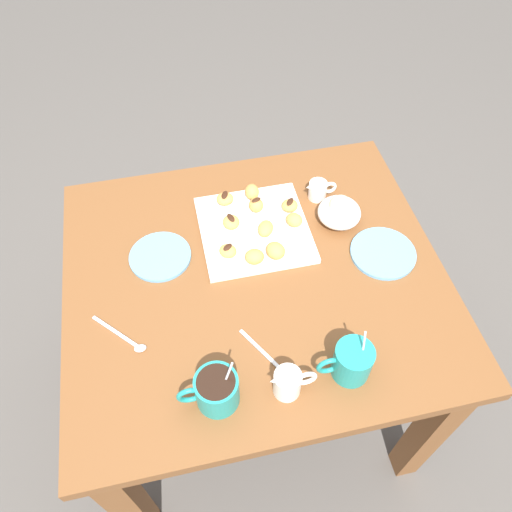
{
  "coord_description": "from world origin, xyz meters",
  "views": [
    {
      "loc": [
        0.16,
        0.73,
        1.76
      ],
      "look_at": [
        -0.01,
        -0.04,
        0.74
      ],
      "focal_mm": 34.98,
      "sensor_mm": 36.0,
      "label": 1
    }
  ],
  "objects_px": {
    "ice_cream_bowl": "(339,211)",
    "saucer_sky_right": "(383,253)",
    "beignet_1": "(294,220)",
    "beignet_4": "(290,206)",
    "coffee_mug_teal_right": "(216,390)",
    "beignet_6": "(231,222)",
    "beignet_9": "(276,251)",
    "beignet_7": "(252,192)",
    "cream_pitcher_white": "(289,382)",
    "beignet_5": "(266,229)",
    "beignet_2": "(225,199)",
    "beignet_0": "(256,205)",
    "coffee_mug_teal_left": "(352,361)",
    "beignet_8": "(228,251)",
    "dining_table": "(255,301)",
    "chocolate_sauce_pitcher": "(318,189)",
    "saucer_sky_left": "(160,256)",
    "pastry_plate_square": "(254,229)",
    "beignet_3": "(254,257)"
  },
  "relations": [
    {
      "from": "coffee_mug_teal_right",
      "to": "beignet_5",
      "type": "relative_size",
      "value": 2.46
    },
    {
      "from": "dining_table",
      "to": "chocolate_sauce_pitcher",
      "type": "relative_size",
      "value": 10.52
    },
    {
      "from": "beignet_5",
      "to": "beignet_8",
      "type": "height_order",
      "value": "beignet_5"
    },
    {
      "from": "coffee_mug_teal_right",
      "to": "beignet_0",
      "type": "xyz_separation_m",
      "value": [
        -0.2,
        -0.51,
        -0.01
      ]
    },
    {
      "from": "pastry_plate_square",
      "to": "beignet_3",
      "type": "height_order",
      "value": "beignet_3"
    },
    {
      "from": "saucer_sky_left",
      "to": "pastry_plate_square",
      "type": "bearing_deg",
      "value": -172.28
    },
    {
      "from": "beignet_0",
      "to": "beignet_4",
      "type": "xyz_separation_m",
      "value": [
        -0.09,
        0.02,
        -0.01
      ]
    },
    {
      "from": "beignet_9",
      "to": "beignet_7",
      "type": "bearing_deg",
      "value": -86.22
    },
    {
      "from": "dining_table",
      "to": "beignet_2",
      "type": "relative_size",
      "value": 19.92
    },
    {
      "from": "beignet_8",
      "to": "beignet_9",
      "type": "xyz_separation_m",
      "value": [
        -0.12,
        0.03,
        0.0
      ]
    },
    {
      "from": "cream_pitcher_white",
      "to": "beignet_1",
      "type": "height_order",
      "value": "cream_pitcher_white"
    },
    {
      "from": "beignet_4",
      "to": "beignet_5",
      "type": "bearing_deg",
      "value": 38.79
    },
    {
      "from": "beignet_6",
      "to": "cream_pitcher_white",
      "type": "bearing_deg",
      "value": 94.1
    },
    {
      "from": "cream_pitcher_white",
      "to": "saucer_sky_right",
      "type": "height_order",
      "value": "cream_pitcher_white"
    },
    {
      "from": "beignet_1",
      "to": "beignet_4",
      "type": "distance_m",
      "value": 0.06
    },
    {
      "from": "saucer_sky_left",
      "to": "beignet_6",
      "type": "height_order",
      "value": "beignet_6"
    },
    {
      "from": "coffee_mug_teal_right",
      "to": "beignet_2",
      "type": "relative_size",
      "value": 2.78
    },
    {
      "from": "ice_cream_bowl",
      "to": "saucer_sky_right",
      "type": "height_order",
      "value": "ice_cream_bowl"
    },
    {
      "from": "saucer_sky_left",
      "to": "beignet_8",
      "type": "bearing_deg",
      "value": 166.82
    },
    {
      "from": "coffee_mug_teal_left",
      "to": "beignet_1",
      "type": "bearing_deg",
      "value": -88.78
    },
    {
      "from": "coffee_mug_teal_left",
      "to": "beignet_6",
      "type": "distance_m",
      "value": 0.5
    },
    {
      "from": "coffee_mug_teal_right",
      "to": "beignet_1",
      "type": "bearing_deg",
      "value": -123.49
    },
    {
      "from": "cream_pitcher_white",
      "to": "saucer_sky_right",
      "type": "bearing_deg",
      "value": -137.79
    },
    {
      "from": "coffee_mug_teal_right",
      "to": "saucer_sky_left",
      "type": "bearing_deg",
      "value": -78.86
    },
    {
      "from": "beignet_9",
      "to": "cream_pitcher_white",
      "type": "bearing_deg",
      "value": 80.6
    },
    {
      "from": "beignet_8",
      "to": "ice_cream_bowl",
      "type": "bearing_deg",
      "value": -168.65
    },
    {
      "from": "coffee_mug_teal_left",
      "to": "ice_cream_bowl",
      "type": "height_order",
      "value": "coffee_mug_teal_left"
    },
    {
      "from": "beignet_0",
      "to": "beignet_2",
      "type": "xyz_separation_m",
      "value": [
        0.08,
        -0.05,
        -0.01
      ]
    },
    {
      "from": "ice_cream_bowl",
      "to": "coffee_mug_teal_left",
      "type": "bearing_deg",
      "value": 74.81
    },
    {
      "from": "pastry_plate_square",
      "to": "beignet_4",
      "type": "relative_size",
      "value": 6.36
    },
    {
      "from": "chocolate_sauce_pitcher",
      "to": "beignet_0",
      "type": "relative_size",
      "value": 2.19
    },
    {
      "from": "beignet_5",
      "to": "pastry_plate_square",
      "type": "bearing_deg",
      "value": -41.54
    },
    {
      "from": "saucer_sky_left",
      "to": "beignet_4",
      "type": "bearing_deg",
      "value": -167.74
    },
    {
      "from": "beignet_0",
      "to": "beignet_4",
      "type": "bearing_deg",
      "value": 169.67
    },
    {
      "from": "beignet_0",
      "to": "beignet_5",
      "type": "distance_m",
      "value": 0.09
    },
    {
      "from": "beignet_3",
      "to": "beignet_9",
      "type": "relative_size",
      "value": 0.91
    },
    {
      "from": "beignet_0",
      "to": "ice_cream_bowl",
      "type": "bearing_deg",
      "value": 161.22
    },
    {
      "from": "coffee_mug_teal_right",
      "to": "ice_cream_bowl",
      "type": "relative_size",
      "value": 1.14
    },
    {
      "from": "coffee_mug_teal_left",
      "to": "cream_pitcher_white",
      "type": "height_order",
      "value": "coffee_mug_teal_left"
    },
    {
      "from": "chocolate_sauce_pitcher",
      "to": "beignet_8",
      "type": "distance_m",
      "value": 0.34
    },
    {
      "from": "coffee_mug_teal_right",
      "to": "beignet_8",
      "type": "height_order",
      "value": "coffee_mug_teal_right"
    },
    {
      "from": "beignet_6",
      "to": "beignet_4",
      "type": "bearing_deg",
      "value": -171.18
    },
    {
      "from": "beignet_2",
      "to": "beignet_0",
      "type": "bearing_deg",
      "value": 148.94
    },
    {
      "from": "beignet_7",
      "to": "saucer_sky_left",
      "type": "bearing_deg",
      "value": 28.27
    },
    {
      "from": "beignet_5",
      "to": "beignet_9",
      "type": "distance_m",
      "value": 0.08
    },
    {
      "from": "saucer_sky_left",
      "to": "coffee_mug_teal_right",
      "type": "bearing_deg",
      "value": 101.14
    },
    {
      "from": "saucer_sky_right",
      "to": "beignet_4",
      "type": "bearing_deg",
      "value": -43.93
    },
    {
      "from": "ice_cream_bowl",
      "to": "beignet_1",
      "type": "distance_m",
      "value": 0.13
    },
    {
      "from": "beignet_3",
      "to": "dining_table",
      "type": "bearing_deg",
      "value": 80.94
    },
    {
      "from": "coffee_mug_teal_right",
      "to": "beignet_6",
      "type": "height_order",
      "value": "coffee_mug_teal_right"
    }
  ]
}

